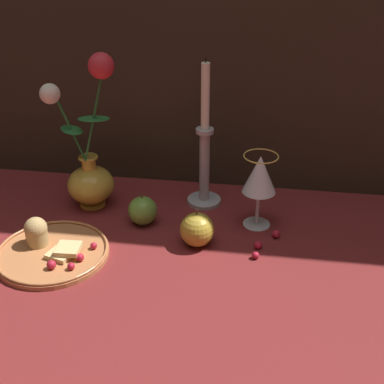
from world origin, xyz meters
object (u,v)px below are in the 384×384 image
Objects in this scene: vase at (89,166)px; apple_beside_vase at (143,211)px; candlestick at (205,159)px; wine_glass at (260,177)px; apple_near_glass at (197,230)px; plate_with_pastries at (51,249)px.

apple_beside_vase is at bearing -23.45° from vase.
vase reaches higher than candlestick.
candlestick is 4.54× the size of apple_beside_vase.
wine_glass is (0.39, -0.03, 0.01)m from vase.
apple_beside_vase is at bearing -137.75° from candlestick.
plate_with_pastries is at bearing -164.19° from apple_near_glass.
vase is at bearing 83.34° from plate_with_pastries.
vase is 0.16m from apple_beside_vase.
apple_near_glass reaches higher than plate_with_pastries.
wine_glass reaches higher than plate_with_pastries.
apple_beside_vase is at bearing 153.67° from apple_near_glass.
wine_glass is 2.21× the size of apple_beside_vase.
candlestick is at bearing 42.25° from apple_beside_vase.
vase is 4.82× the size of apple_beside_vase.
apple_beside_vase is 0.15m from apple_near_glass.
apple_beside_vase is at bearing 42.78° from plate_with_pastries.
apple_near_glass is (0.27, -0.12, -0.07)m from vase.
candlestick is 0.19m from apple_near_glass.
candlestick is at bearing 92.53° from apple_near_glass.
apple_beside_vase is at bearing -172.85° from wine_glass.
plate_with_pastries is 2.98× the size of apple_beside_vase.
plate_with_pastries is 0.30m from apple_near_glass.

